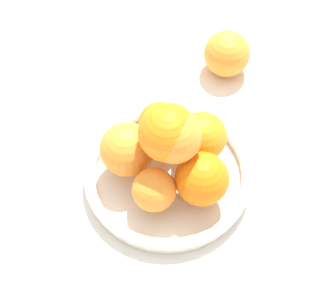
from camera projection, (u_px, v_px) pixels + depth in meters
ground_plane at (168, 180)px, 0.88m from camera, size 4.00×4.00×0.00m
fruit_bowl at (168, 175)px, 0.87m from camera, size 0.26×0.26×0.03m
orange_pile at (170, 148)px, 0.81m from camera, size 0.19×0.18×0.14m
stray_orange at (227, 54)px, 0.98m from camera, size 0.08×0.08×0.08m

